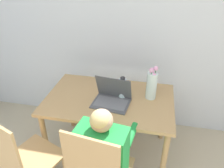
% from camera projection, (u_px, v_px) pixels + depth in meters
% --- Properties ---
extents(wall_back, '(6.40, 0.05, 2.50)m').
position_uv_depth(wall_back, '(147.00, 24.00, 2.25)').
color(wall_back, silver).
rests_on(wall_back, ground_plane).
extents(dining_table, '(1.19, 0.75, 0.70)m').
position_uv_depth(dining_table, '(109.00, 106.00, 2.10)').
color(dining_table, tan).
rests_on(dining_table, ground_plane).
extents(chair_spare, '(0.52, 0.52, 0.97)m').
position_uv_depth(chair_spare, '(24.00, 161.00, 1.68)').
color(chair_spare, tan).
rests_on(chair_spare, ground_plane).
extents(person_seated, '(0.41, 0.46, 1.03)m').
position_uv_depth(person_seated, '(105.00, 149.00, 1.60)').
color(person_seated, '#1E8438').
rests_on(person_seated, ground_plane).
extents(laptop, '(0.35, 0.28, 0.24)m').
position_uv_depth(laptop, '(112.00, 97.00, 1.97)').
color(laptop, '#4C4C51').
rests_on(laptop, dining_table).
extents(flower_vase, '(0.10, 0.10, 0.33)m').
position_uv_depth(flower_vase, '(152.00, 84.00, 1.99)').
color(flower_vase, silver).
rests_on(flower_vase, dining_table).
extents(water_bottle, '(0.07, 0.07, 0.21)m').
position_uv_depth(water_bottle, '(122.00, 88.00, 2.02)').
color(water_bottle, silver).
rests_on(water_bottle, dining_table).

